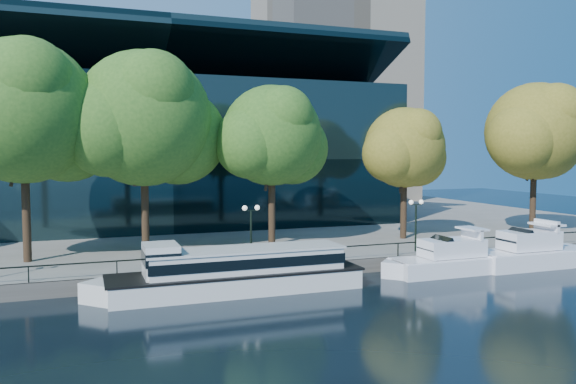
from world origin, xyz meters
name	(u,v)px	position (x,y,z in m)	size (l,w,h in m)	color
ground	(286,291)	(0.00, 0.00, 0.00)	(160.00, 160.00, 0.00)	black
promenade	(187,219)	(0.00, 36.38, 0.50)	(90.00, 67.08, 1.00)	slate
railing	(270,252)	(0.00, 3.25, 1.94)	(88.20, 0.08, 0.99)	black
convention_building	(157,154)	(-4.00, 31.79, 8.51)	(50.00, 24.57, 21.43)	black
office_tower	(332,7)	(28.00, 55.00, 33.02)	(22.50, 22.50, 65.90)	gray
tour_boat	(231,270)	(-3.36, 0.77, 1.39)	(17.21, 3.84, 3.27)	silver
cruiser_near	(452,259)	(12.95, 0.69, 1.00)	(11.16, 2.87, 3.23)	white
cruiser_far	(529,253)	(19.68, 0.47, 1.12)	(10.83, 3.00, 3.54)	white
tree_1	(26,114)	(-15.44, 10.18, 11.31)	(12.55, 10.29, 15.55)	black
tree_2	(146,122)	(-7.28, 10.81, 10.99)	(12.73, 10.44, 15.31)	black
tree_3	(274,138)	(2.82, 10.81, 9.87)	(10.21, 8.37, 13.14)	black
tree_4	(406,149)	(15.13, 10.57, 8.95)	(8.90, 7.30, 11.67)	black
tree_5	(537,134)	(28.02, 8.72, 10.43)	(11.33, 9.29, 14.16)	black
lamp_1	(251,220)	(-0.97, 4.50, 3.98)	(1.26, 0.36, 4.03)	black
lamp_2	(416,213)	(12.31, 4.50, 3.98)	(1.26, 0.36, 4.03)	black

